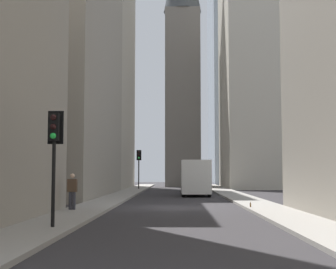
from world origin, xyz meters
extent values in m
plane|color=#302D30|center=(0.00, 0.00, 0.00)|extent=(135.00, 135.00, 0.00)
cube|color=gray|center=(0.00, 4.50, 0.07)|extent=(90.00, 2.20, 0.14)
cube|color=gray|center=(0.00, -4.50, 0.07)|extent=(90.00, 2.20, 0.14)
cube|color=beige|center=(31.63, -10.60, 16.60)|extent=(12.82, 10.00, 33.21)
cube|color=#A8A091|center=(28.67, 10.60, 14.45)|extent=(14.92, 10.00, 28.91)
cube|color=gray|center=(11.70, 10.60, 9.52)|extent=(19.15, 10.00, 19.05)
cube|color=#93A3B2|center=(53.21, -12.60, 30.93)|extent=(16.24, 14.00, 61.86)
cube|color=gray|center=(38.19, -0.72, 11.98)|extent=(4.69, 4.69, 23.96)
cube|color=silver|center=(12.17, -1.40, 1.54)|extent=(4.60, 2.25, 2.60)
cube|color=#38383D|center=(15.37, -1.40, 1.19)|extent=(1.90, 2.25, 1.90)
cube|color=black|center=(15.37, -1.40, 1.79)|extent=(1.92, 2.09, 0.64)
cylinder|color=black|center=(15.37, -2.38, 0.44)|extent=(0.88, 0.28, 0.88)
cylinder|color=black|center=(15.37, -0.41, 0.44)|extent=(0.88, 0.28, 0.88)
cylinder|color=black|center=(10.77, -2.38, 0.44)|extent=(0.88, 0.28, 0.88)
cylinder|color=black|center=(10.77, -0.41, 0.44)|extent=(0.88, 0.28, 0.88)
cube|color=slate|center=(20.85, -1.40, 0.53)|extent=(4.30, 1.78, 0.70)
cube|color=black|center=(20.65, -1.40, 1.15)|extent=(2.10, 1.58, 0.54)
cylinder|color=black|center=(22.20, -2.18, 0.32)|extent=(0.64, 0.22, 0.64)
cylinder|color=black|center=(22.20, -0.62, 0.32)|extent=(0.64, 0.22, 0.64)
cylinder|color=black|center=(19.50, -2.18, 0.32)|extent=(0.64, 0.22, 0.64)
cylinder|color=black|center=(19.50, -0.62, 0.32)|extent=(0.64, 0.22, 0.64)
cylinder|color=black|center=(-10.37, 4.10, 1.53)|extent=(0.12, 0.12, 2.78)
cube|color=black|center=(-10.37, 4.10, 3.37)|extent=(0.28, 0.32, 0.90)
cube|color=black|center=(-10.21, 4.10, 3.37)|extent=(0.03, 0.52, 1.10)
sphere|color=black|center=(-10.53, 4.10, 3.67)|extent=(0.20, 0.20, 0.20)
sphere|color=black|center=(-10.53, 4.10, 3.37)|extent=(0.20, 0.20, 0.20)
sphere|color=green|center=(-10.53, 4.10, 3.07)|extent=(0.20, 0.20, 0.20)
cylinder|color=black|center=(25.35, 4.19, 1.72)|extent=(0.12, 0.12, 3.16)
cube|color=black|center=(25.35, 4.19, 3.75)|extent=(0.28, 0.32, 0.90)
cube|color=black|center=(25.51, 4.19, 3.75)|extent=(0.03, 0.52, 1.10)
sphere|color=black|center=(25.19, 4.19, 4.05)|extent=(0.20, 0.20, 0.20)
sphere|color=black|center=(25.19, 4.19, 3.75)|extent=(0.20, 0.20, 0.20)
sphere|color=green|center=(25.19, 4.19, 3.45)|extent=(0.20, 0.20, 0.20)
cylinder|color=#33333D|center=(-3.31, 4.95, 0.56)|extent=(0.16, 0.16, 0.83)
cylinder|color=#33333D|center=(-3.31, 5.12, 0.56)|extent=(0.16, 0.16, 0.83)
cube|color=#4C3828|center=(-3.31, 5.04, 1.28)|extent=(0.26, 0.44, 0.61)
sphere|color=beige|center=(-3.31, 5.04, 1.73)|extent=(0.22, 0.22, 0.22)
cylinder|color=brown|center=(-1.54, -3.63, 0.24)|extent=(0.07, 0.07, 0.20)
cylinder|color=brown|center=(-1.54, -3.63, 0.38)|extent=(0.03, 0.03, 0.07)
camera|label=1|loc=(-25.76, 0.10, 1.89)|focal=50.76mm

